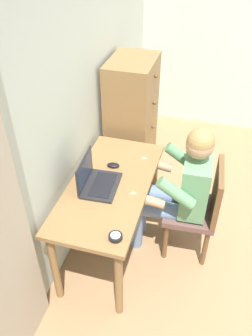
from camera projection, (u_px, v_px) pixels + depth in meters
wall_back at (70, 100)px, 2.53m from camera, size 4.80×0.05×2.50m
desk at (110, 195)px, 2.67m from camera, size 1.23×0.59×0.72m
dresser at (132, 124)px, 3.43m from camera, size 0.57×0.44×1.30m
chair at (200, 206)px, 2.75m from camera, size 0.44×0.42×0.86m
person_seated at (179, 186)px, 2.67m from camera, size 0.55×0.60×1.18m
laptop at (96, 180)px, 2.55m from camera, size 0.35×0.27×0.24m
computer_mouse at (113, 165)px, 2.76m from camera, size 0.07×0.11×0.03m
desk_clock at (115, 237)px, 2.17m from camera, size 0.09×0.09×0.03m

